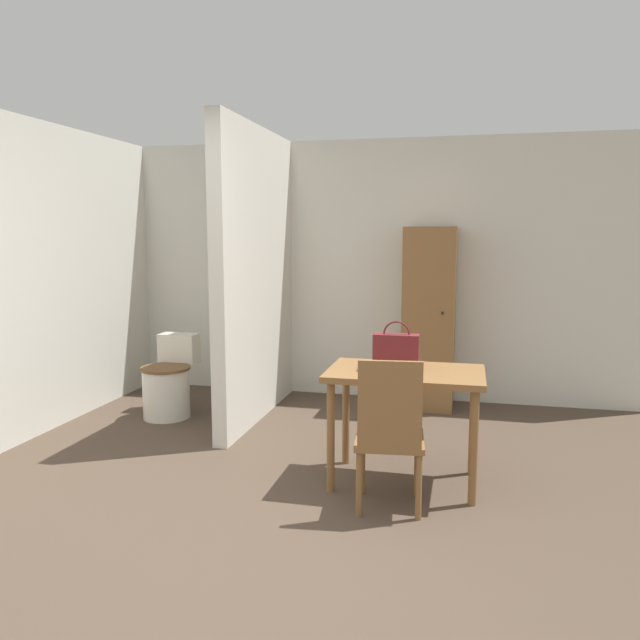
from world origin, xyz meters
name	(u,v)px	position (x,y,z in m)	size (l,w,h in m)	color
ground_plane	(239,559)	(0.00, 0.00, 0.00)	(16.00, 16.00, 0.00)	#4C3D30
wall_back	(357,270)	(0.00, 3.35, 1.25)	(5.50, 0.12, 2.50)	silver
wall_left	(39,278)	(-2.31, 1.64, 1.25)	(0.12, 4.29, 2.50)	silver
partition_wall	(257,275)	(-0.71, 2.39, 1.25)	(0.12, 1.80, 2.50)	silver
dining_table	(405,386)	(0.70, 1.17, 0.64)	(0.99, 0.62, 0.75)	brown
wooden_chair	(390,432)	(0.66, 0.72, 0.48)	(0.44, 0.44, 0.92)	brown
toilet	(169,384)	(-1.48, 2.19, 0.29)	(0.43, 0.58, 0.70)	silver
handbag	(396,351)	(0.64, 1.17, 0.87)	(0.29, 0.11, 0.32)	maroon
wooden_cabinet	(429,318)	(0.73, 3.03, 0.83)	(0.47, 0.50, 1.67)	brown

